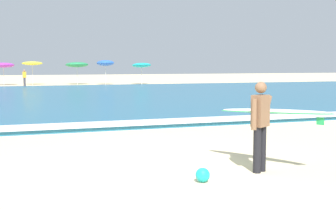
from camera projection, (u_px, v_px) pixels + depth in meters
ground_plane at (166, 168)px, 8.76m from camera, size 160.00×160.00×0.00m
sea at (66, 97)px, 26.84m from camera, size 120.00×28.00×0.14m
surf_foam at (109, 124)px, 14.20m from camera, size 120.00×1.39×0.01m
surfer_with_board at (266, 118)px, 8.54m from camera, size 1.49×2.31×1.73m
beach_umbrella_2 at (3, 65)px, 43.14m from camera, size 2.07×2.10×2.27m
beach_umbrella_3 at (32, 63)px, 43.85m from camera, size 2.01×2.01×2.34m
beach_umbrella_4 at (77, 65)px, 44.64m from camera, size 2.29×2.31×2.33m
beach_umbrella_5 at (105, 63)px, 44.27m from camera, size 1.74×1.77×2.51m
beach_umbrella_6 at (142, 65)px, 44.84m from camera, size 1.95×1.98×2.27m
beachgoer_near_row_left at (24, 78)px, 40.31m from camera, size 0.32×0.20×1.58m
beach_ball at (203, 175)px, 7.71m from camera, size 0.26×0.26×0.26m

